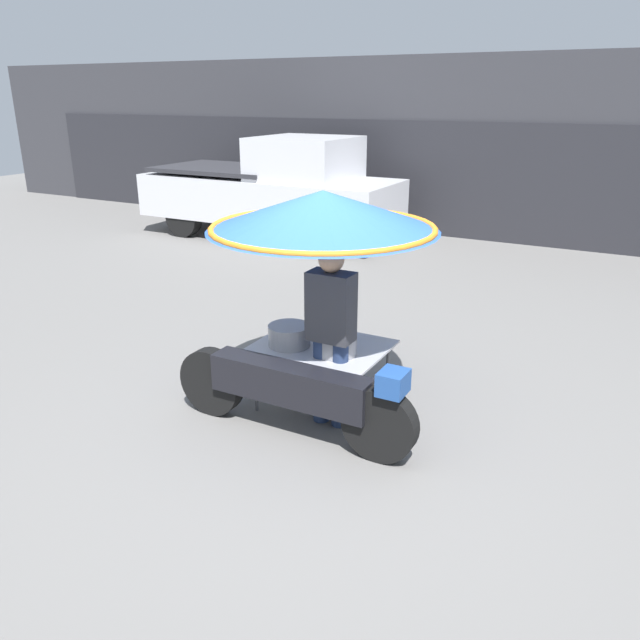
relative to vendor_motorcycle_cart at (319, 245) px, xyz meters
The scene contains 5 objects.
ground_plane 1.59m from the vendor_motorcycle_cart, 67.53° to the right, with size 36.00×36.00×0.00m, color slate.
shopfront_building 8.66m from the vendor_motorcycle_cart, 88.91° to the left, with size 28.00×2.06×3.41m.
vendor_motorcycle_cart is the anchor object (origin of this frame).
vendor_person 0.71m from the vendor_motorcycle_cart, 40.24° to the right, with size 0.38×0.22×1.57m.
pickup_truck 7.29m from the vendor_motorcycle_cart, 125.13° to the left, with size 5.11×1.88×1.96m.
Camera 1 is at (2.24, -4.07, 2.71)m, focal length 35.00 mm.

